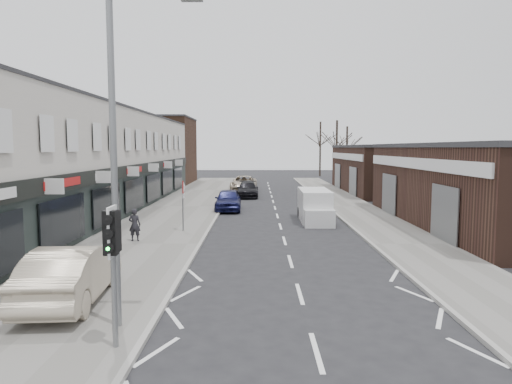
{
  "coord_description": "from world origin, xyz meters",
  "views": [
    {
      "loc": [
        -1.29,
        -11.6,
        4.46
      ],
      "look_at": [
        -1.36,
        7.51,
        2.6
      ],
      "focal_mm": 32.0,
      "sensor_mm": 36.0,
      "label": 1
    }
  ],
  "objects_px": {
    "white_van": "(315,206)",
    "sedan_on_pavement": "(71,273)",
    "parked_car_left_a": "(228,200)",
    "pedestrian": "(135,225)",
    "parked_car_left_b": "(248,190)",
    "parked_car_left_c": "(244,184)",
    "street_lamp": "(121,141)",
    "traffic_light": "(112,244)",
    "warning_sign": "(183,191)",
    "parked_car_right_a": "(314,196)",
    "parked_car_right_b": "(316,194)"
  },
  "relations": [
    {
      "from": "traffic_light",
      "to": "white_van",
      "type": "distance_m",
      "value": 19.17
    },
    {
      "from": "parked_car_left_a",
      "to": "parked_car_right_b",
      "type": "relative_size",
      "value": 1.07
    },
    {
      "from": "sedan_on_pavement",
      "to": "pedestrian",
      "type": "bearing_deg",
      "value": -91.21
    },
    {
      "from": "parked_car_right_b",
      "to": "traffic_light",
      "type": "bearing_deg",
      "value": 76.2
    },
    {
      "from": "pedestrian",
      "to": "parked_car_left_a",
      "type": "relative_size",
      "value": 0.34
    },
    {
      "from": "warning_sign",
      "to": "pedestrian",
      "type": "height_order",
      "value": "warning_sign"
    },
    {
      "from": "parked_car_left_c",
      "to": "pedestrian",
      "type": "bearing_deg",
      "value": -98.14
    },
    {
      "from": "warning_sign",
      "to": "parked_car_right_b",
      "type": "bearing_deg",
      "value": 56.93
    },
    {
      "from": "parked_car_left_c",
      "to": "parked_car_right_a",
      "type": "height_order",
      "value": "parked_car_left_c"
    },
    {
      "from": "parked_car_left_c",
      "to": "parked_car_right_a",
      "type": "bearing_deg",
      "value": -59.12
    },
    {
      "from": "white_van",
      "to": "parked_car_left_a",
      "type": "distance_m",
      "value": 7.32
    },
    {
      "from": "street_lamp",
      "to": "pedestrian",
      "type": "relative_size",
      "value": 5.26
    },
    {
      "from": "traffic_light",
      "to": "parked_car_left_b",
      "type": "relative_size",
      "value": 0.66
    },
    {
      "from": "street_lamp",
      "to": "parked_car_right_b",
      "type": "distance_m",
      "value": 27.58
    },
    {
      "from": "white_van",
      "to": "parked_car_left_b",
      "type": "distance_m",
      "value": 14.2
    },
    {
      "from": "pedestrian",
      "to": "street_lamp",
      "type": "bearing_deg",
      "value": 105.13
    },
    {
      "from": "warning_sign",
      "to": "parked_car_left_a",
      "type": "distance_m",
      "value": 8.94
    },
    {
      "from": "white_van",
      "to": "parked_car_right_a",
      "type": "xyz_separation_m",
      "value": [
        1.04,
        8.73,
        -0.26
      ]
    },
    {
      "from": "traffic_light",
      "to": "warning_sign",
      "type": "height_order",
      "value": "traffic_light"
    },
    {
      "from": "sedan_on_pavement",
      "to": "parked_car_right_a",
      "type": "xyz_separation_m",
      "value": [
        9.79,
        23.65,
        -0.28
      ]
    },
    {
      "from": "pedestrian",
      "to": "sedan_on_pavement",
      "type": "bearing_deg",
      "value": 94.43
    },
    {
      "from": "sedan_on_pavement",
      "to": "parked_car_left_c",
      "type": "distance_m",
      "value": 34.35
    },
    {
      "from": "street_lamp",
      "to": "parked_car_left_c",
      "type": "distance_m",
      "value": 36.18
    },
    {
      "from": "traffic_light",
      "to": "parked_car_right_a",
      "type": "distance_m",
      "value": 27.79
    },
    {
      "from": "sedan_on_pavement",
      "to": "parked_car_right_b",
      "type": "height_order",
      "value": "sedan_on_pavement"
    },
    {
      "from": "warning_sign",
      "to": "white_van",
      "type": "relative_size",
      "value": 0.55
    },
    {
      "from": "warning_sign",
      "to": "sedan_on_pavement",
      "type": "distance_m",
      "value": 11.16
    },
    {
      "from": "traffic_light",
      "to": "street_lamp",
      "type": "height_order",
      "value": "street_lamp"
    },
    {
      "from": "street_lamp",
      "to": "pedestrian",
      "type": "distance_m",
      "value": 11.1
    },
    {
      "from": "parked_car_left_a",
      "to": "parked_car_right_a",
      "type": "bearing_deg",
      "value": 29.46
    },
    {
      "from": "warning_sign",
      "to": "parked_car_right_b",
      "type": "xyz_separation_m",
      "value": [
        8.66,
        13.3,
        -1.49
      ]
    },
    {
      "from": "white_van",
      "to": "sedan_on_pavement",
      "type": "distance_m",
      "value": 17.3
    },
    {
      "from": "street_lamp",
      "to": "white_van",
      "type": "height_order",
      "value": "street_lamp"
    },
    {
      "from": "pedestrian",
      "to": "parked_car_left_c",
      "type": "distance_m",
      "value": 26.14
    },
    {
      "from": "traffic_light",
      "to": "parked_car_left_b",
      "type": "height_order",
      "value": "traffic_light"
    },
    {
      "from": "pedestrian",
      "to": "parked_car_left_b",
      "type": "relative_size",
      "value": 0.32
    },
    {
      "from": "parked_car_right_a",
      "to": "parked_car_left_c",
      "type": "bearing_deg",
      "value": -61.0
    },
    {
      "from": "white_van",
      "to": "sedan_on_pavement",
      "type": "height_order",
      "value": "white_van"
    },
    {
      "from": "traffic_light",
      "to": "warning_sign",
      "type": "bearing_deg",
      "value": 93.1
    },
    {
      "from": "street_lamp",
      "to": "parked_car_left_c",
      "type": "height_order",
      "value": "street_lamp"
    },
    {
      "from": "parked_car_left_a",
      "to": "white_van",
      "type": "bearing_deg",
      "value": -41.93
    },
    {
      "from": "traffic_light",
      "to": "warning_sign",
      "type": "distance_m",
      "value": 14.04
    },
    {
      "from": "parked_car_right_a",
      "to": "traffic_light",
      "type": "bearing_deg",
      "value": 73.51
    },
    {
      "from": "sedan_on_pavement",
      "to": "parked_car_left_a",
      "type": "bearing_deg",
      "value": -103.49
    },
    {
      "from": "street_lamp",
      "to": "sedan_on_pavement",
      "type": "xyz_separation_m",
      "value": [
        -2.04,
        1.8,
        -3.7
      ]
    },
    {
      "from": "parked_car_left_b",
      "to": "parked_car_right_b",
      "type": "relative_size",
      "value": 1.12
    },
    {
      "from": "white_van",
      "to": "parked_car_right_a",
      "type": "bearing_deg",
      "value": 83.83
    },
    {
      "from": "parked_car_left_c",
      "to": "traffic_light",
      "type": "bearing_deg",
      "value": -91.26
    },
    {
      "from": "traffic_light",
      "to": "white_van",
      "type": "height_order",
      "value": "traffic_light"
    },
    {
      "from": "parked_car_left_a",
      "to": "pedestrian",
      "type": "bearing_deg",
      "value": -109.44
    }
  ]
}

